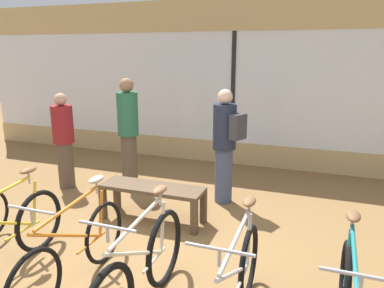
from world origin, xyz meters
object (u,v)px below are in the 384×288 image
bicycle_center_right (141,272)px  customer_by_window (225,143)px  display_bench (152,192)px  bicycle_left (2,239)px  customer_mid_floor (128,130)px  customer_near_rack (64,139)px  bicycle_center_left (75,251)px

bicycle_center_right → customer_by_window: customer_by_window is taller
bicycle_center_right → display_bench: size_ratio=1.25×
bicycle_left → bicycle_center_right: bearing=-2.0°
bicycle_left → customer_mid_floor: (-0.08, 2.73, 0.57)m
bicycle_center_right → customer_by_window: (0.00, 2.67, 0.52)m
bicycle_center_right → customer_near_rack: size_ratio=1.11×
display_bench → customer_near_rack: (-1.92, 0.66, 0.42)m
bicycle_left → customer_by_window: customer_by_window is taller
bicycle_left → display_bench: bicycle_left is taller
customer_near_rack → customer_mid_floor: customer_mid_floor is taller
bicycle_center_left → customer_near_rack: (-1.88, 2.25, 0.44)m
display_bench → customer_by_window: size_ratio=0.82×
display_bench → customer_by_window: 1.31m
customer_mid_floor → display_bench: bearing=-48.6°
display_bench → customer_mid_floor: bearing=131.4°
bicycle_center_left → customer_near_rack: size_ratio=1.08×
bicycle_center_right → customer_mid_floor: 3.30m
bicycle_center_right → display_bench: bicycle_center_right is taller
bicycle_left → bicycle_center_right: (1.60, -0.05, 0.02)m
bicycle_center_left → customer_near_rack: bearing=129.9°
bicycle_center_left → customer_mid_floor: customer_mid_floor is taller
customer_by_window → customer_mid_floor: (-1.68, 0.12, 0.04)m
customer_by_window → display_bench: bearing=-127.3°
bicycle_center_left → customer_mid_floor: 2.87m
bicycle_left → bicycle_center_left: 0.83m
bicycle_left → customer_near_rack: size_ratio=1.13×
customer_by_window → bicycle_center_left: bearing=-107.0°
bicycle_left → customer_by_window: bearing=58.4°
display_bench → customer_mid_floor: size_ratio=0.77×
display_bench → customer_by_window: (0.73, 0.96, 0.52)m
bicycle_left → customer_near_rack: (-1.05, 2.32, 0.44)m
customer_near_rack → bicycle_left: bearing=-65.6°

